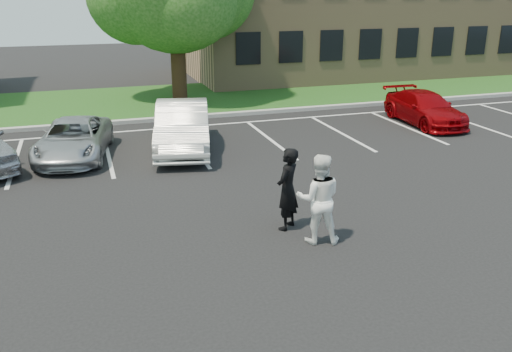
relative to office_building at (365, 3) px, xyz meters
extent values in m
plane|color=black|center=(-14.00, -21.99, -4.16)|extent=(90.00, 90.00, 0.00)
cube|color=gray|center=(-14.00, -9.99, -4.08)|extent=(40.00, 0.30, 0.15)
cube|color=#1D4C10|center=(-14.00, -5.99, -4.12)|extent=(44.00, 8.00, 0.08)
cube|color=silver|center=(-19.60, -13.99, -4.15)|extent=(0.12, 5.20, 0.01)
cube|color=silver|center=(-16.80, -13.99, -4.15)|extent=(0.12, 5.20, 0.01)
cube|color=silver|center=(-14.00, -13.99, -4.15)|extent=(0.12, 5.20, 0.01)
cube|color=silver|center=(-11.20, -13.99, -4.15)|extent=(0.12, 5.20, 0.01)
cube|color=silver|center=(-8.40, -13.99, -4.15)|extent=(0.12, 5.20, 0.01)
cube|color=silver|center=(-5.60, -13.99, -4.15)|extent=(0.12, 5.20, 0.01)
cube|color=silver|center=(-2.80, -13.99, -4.15)|extent=(0.12, 5.20, 0.01)
cube|color=silver|center=(-12.60, -11.29, -4.15)|extent=(34.00, 0.12, 0.01)
cube|color=#997E5A|center=(0.00, 0.01, -0.16)|extent=(22.00, 10.00, 8.00)
cube|color=black|center=(-9.20, -5.02, -1.96)|extent=(1.30, 0.06, 1.60)
cube|color=black|center=(-6.90, -5.02, -1.96)|extent=(1.30, 0.06, 1.60)
cube|color=black|center=(-4.60, -5.02, -1.96)|extent=(1.30, 0.06, 1.60)
cube|color=black|center=(-2.30, -5.02, -1.96)|extent=(1.30, 0.06, 1.60)
cube|color=black|center=(0.00, -5.02, -1.96)|extent=(1.30, 0.06, 1.60)
cube|color=black|center=(2.30, -5.02, -1.96)|extent=(1.30, 0.06, 1.60)
cube|color=black|center=(4.60, -5.02, -1.96)|extent=(1.30, 0.06, 1.60)
cube|color=black|center=(6.90, -5.02, -1.96)|extent=(1.30, 0.06, 1.60)
cylinder|color=black|center=(-12.95, -6.06, -2.56)|extent=(0.70, 0.70, 3.20)
sphere|color=#13460E|center=(-12.55, -7.56, 0.44)|extent=(4.00, 4.00, 4.00)
imported|color=black|center=(-13.33, -21.18, -3.22)|extent=(0.80, 0.80, 1.87)
imported|color=white|center=(-12.96, -22.00, -3.19)|extent=(1.13, 1.00, 1.94)
imported|color=#ACAFB3|center=(-17.80, -14.11, -3.56)|extent=(2.75, 4.61, 1.20)
imported|color=silver|center=(-14.38, -14.37, -3.37)|extent=(2.60, 5.04, 1.58)
imported|color=#880307|center=(-4.63, -13.67, -3.54)|extent=(1.90, 4.33, 1.24)
camera|label=1|loc=(-17.44, -31.55, 0.98)|focal=38.00mm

